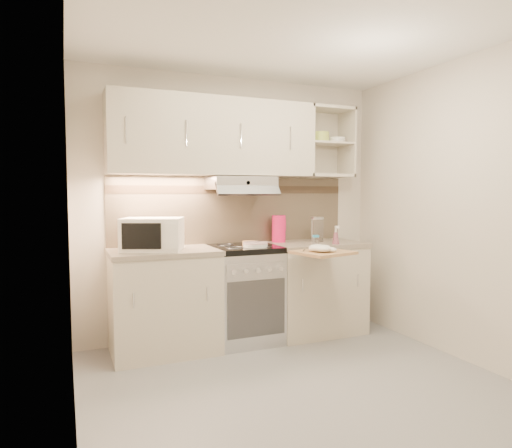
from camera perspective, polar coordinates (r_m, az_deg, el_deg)
name	(u,v)px	position (r m, az deg, el deg)	size (l,w,h in m)	color
ground	(300,387)	(3.49, 5.57, -19.58)	(3.00, 3.00, 0.00)	gray
room_shell	(279,162)	(3.53, 2.93, 7.75)	(3.04, 2.84, 2.52)	beige
base_cabinet_left	(164,303)	(4.10, -11.40, -9.69)	(0.90, 0.60, 0.86)	beige
worktop_left	(164,252)	(4.02, -11.49, -3.45)	(0.92, 0.62, 0.04)	gray
base_cabinet_right	(314,289)	(4.63, 7.31, -8.07)	(0.90, 0.60, 0.86)	beige
worktop_right	(315,244)	(4.56, 7.36, -2.53)	(0.92, 0.62, 0.04)	gray
electric_range	(244,294)	(4.30, -1.45, -8.68)	(0.60, 0.60, 0.90)	#B7B7BC
microwave	(153,234)	(3.98, -12.78, -1.24)	(0.59, 0.52, 0.28)	white
watering_can	(161,243)	(3.92, -11.79, -2.34)	(0.22, 0.14, 0.19)	silver
plate_stack	(255,245)	(4.14, -0.08, -2.58)	(0.23, 0.23, 0.05)	white
bread_loaf	(251,243)	(4.25, -0.68, -2.43)	(0.16, 0.16, 0.04)	#9B6E3F
pink_pitcher	(279,229)	(4.53, 2.88, -0.58)	(0.14, 0.13, 0.27)	#ED1557
glass_jar	(317,229)	(4.62, 7.66, -0.64)	(0.13, 0.13, 0.25)	white
spice_jar	(316,240)	(4.31, 7.49, -1.99)	(0.06, 0.06, 0.09)	white
spray_bottle	(336,237)	(4.41, 9.95, -1.56)	(0.07, 0.07, 0.19)	pink
cutting_board	(323,253)	(4.00, 8.39, -3.55)	(0.45, 0.41, 0.02)	tan
dish_towel	(326,248)	(3.96, 8.68, -2.94)	(0.26, 0.22, 0.07)	white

